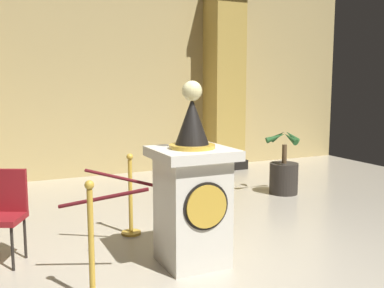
% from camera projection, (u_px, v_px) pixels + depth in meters
% --- Properties ---
extents(ground_plane, '(12.05, 12.05, 0.00)m').
position_uv_depth(ground_plane, '(213.00, 272.00, 4.38)').
color(ground_plane, '#B2A893').
extents(back_wall, '(12.05, 0.16, 3.90)m').
position_uv_depth(back_wall, '(91.00, 77.00, 8.70)').
color(back_wall, tan).
rests_on(back_wall, ground_plane).
extents(pedestal_clock, '(0.77, 0.77, 1.87)m').
position_uv_depth(pedestal_clock, '(192.00, 194.00, 4.51)').
color(pedestal_clock, silver).
rests_on(pedestal_clock, ground_plane).
extents(stanchion_near, '(0.24, 0.24, 1.00)m').
position_uv_depth(stanchion_near, '(131.00, 206.00, 5.43)').
color(stanchion_near, gold).
rests_on(stanchion_near, ground_plane).
extents(stanchion_far, '(0.24, 0.24, 1.05)m').
position_uv_depth(stanchion_far, '(92.00, 259.00, 3.76)').
color(stanchion_far, gold).
rests_on(stanchion_far, ground_plane).
extents(velvet_rope, '(1.17, 1.18, 0.22)m').
position_uv_depth(velvet_rope, '(114.00, 188.00, 4.54)').
color(velvet_rope, '#591419').
extents(column_right, '(0.83, 0.83, 3.74)m').
position_uv_depth(column_right, '(224.00, 82.00, 9.52)').
color(column_right, black).
rests_on(column_right, ground_plane).
extents(potted_palm_right, '(0.68, 0.67, 1.09)m').
position_uv_depth(potted_palm_right, '(284.00, 174.00, 7.45)').
color(potted_palm_right, '#2D2823').
rests_on(potted_palm_right, ground_plane).
extents(cafe_chair_red, '(0.54, 0.54, 0.96)m').
position_uv_depth(cafe_chair_red, '(5.00, 208.00, 4.58)').
color(cafe_chair_red, black).
rests_on(cafe_chair_red, ground_plane).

